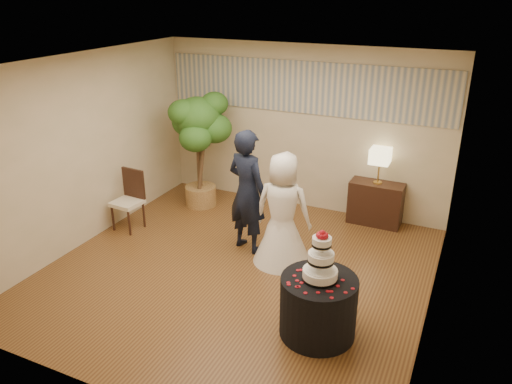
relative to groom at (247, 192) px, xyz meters
The scene contains 15 objects.
floor 1.14m from the groom, 76.85° to the right, with size 5.00×5.00×0.00m, color brown.
ceiling 2.00m from the groom, 76.85° to the right, with size 5.00×5.00×0.00m, color white.
wall_back 1.91m from the groom, 85.27° to the left, with size 5.00×0.06×2.80m, color beige.
wall_front 3.19m from the groom, 87.23° to the right, with size 5.00×0.06×2.80m, color beige.
wall_left 2.48m from the groom, 164.44° to the right, with size 0.06×5.00×2.80m, color beige.
wall_right 2.77m from the groom, 13.84° to the right, with size 0.06×5.00×2.80m, color beige.
mural_border 2.18m from the groom, 85.22° to the left, with size 4.90×0.02×0.85m, color #A6A598.
groom is the anchor object (origin of this frame).
bride 0.62m from the groom, 12.03° to the right, with size 0.82×0.82×1.61m, color white.
cake_table 2.21m from the groom, 42.88° to the right, with size 0.85×0.85×0.71m, color black.
wedding_cake 2.14m from the groom, 42.88° to the right, with size 0.39×0.39×0.59m, color white, non-canonical shape.
console 2.31m from the groom, 47.05° to the left, with size 0.85×0.38×0.71m, color black.
table_lamp 2.25m from the groom, 47.05° to the left, with size 0.31×0.31×0.58m, color #CDBE87, non-canonical shape.
ficus_tree 1.82m from the groom, 143.05° to the left, with size 0.98×0.98×2.05m, color #2F611E, non-canonical shape.
side_chair 2.08m from the groom, behind, with size 0.44×0.46×0.97m, color black, non-canonical shape.
Camera 1 is at (2.72, -5.28, 3.66)m, focal length 35.00 mm.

